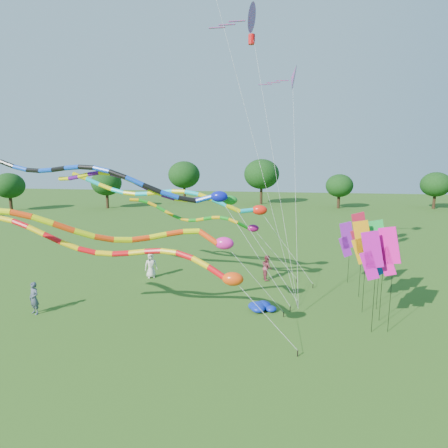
# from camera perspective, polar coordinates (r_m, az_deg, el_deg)

# --- Properties ---
(ground) EXTENTS (160.00, 160.00, 0.00)m
(ground) POSITION_cam_1_polar(r_m,az_deg,el_deg) (18.15, 3.33, -18.09)
(ground) COLOR #275516
(ground) RESTS_ON ground
(tree_ring) EXTENTS (117.74, 121.70, 9.70)m
(tree_ring) POSITION_cam_1_polar(r_m,az_deg,el_deg) (13.35, 30.36, -4.28)
(tree_ring) COLOR #382314
(tree_ring) RESTS_ON ground
(tube_kite_red) EXTENTS (14.77, 1.64, 6.21)m
(tube_kite_red) POSITION_cam_1_polar(r_m,az_deg,el_deg) (18.23, -12.48, -4.68)
(tube_kite_red) COLOR black
(tube_kite_red) RESTS_ON ground
(tube_kite_orange) EXTENTS (14.27, 5.48, 6.99)m
(tube_kite_orange) POSITION_cam_1_polar(r_m,az_deg,el_deg) (18.60, -13.51, -1.32)
(tube_kite_orange) COLOR black
(tube_kite_orange) RESTS_ON ground
(tube_kite_purple) EXTENTS (14.15, 1.36, 8.38)m
(tube_kite_purple) POSITION_cam_1_polar(r_m,az_deg,el_deg) (21.92, -9.13, 5.12)
(tube_kite_purple) COLOR black
(tube_kite_purple) RESTS_ON ground
(tube_kite_blue) EXTENTS (17.56, 1.36, 9.01)m
(tube_kite_blue) POSITION_cam_1_polar(r_m,az_deg,el_deg) (22.10, -14.44, 6.20)
(tube_kite_blue) COLOR black
(tube_kite_blue) RESTS_ON ground
(tube_kite_cyan) EXTENTS (16.22, 1.17, 8.10)m
(tube_kite_cyan) POSITION_cam_1_polar(r_m,az_deg,el_deg) (24.94, -5.62, 3.97)
(tube_kite_cyan) COLOR black
(tube_kite_cyan) RESTS_ON ground
(tube_kite_green) EXTENTS (12.14, 1.61, 6.13)m
(tube_kite_green) POSITION_cam_1_polar(r_m,az_deg,el_deg) (26.76, -2.59, 0.83)
(tube_kite_green) COLOR black
(tube_kite_green) RESTS_ON ground
(delta_kite_high_a) EXTENTS (5.27, 2.33, 16.74)m
(delta_kite_high_a) POSITION_cam_1_polar(r_m,az_deg,el_deg) (22.72, 3.98, 28.82)
(delta_kite_high_a) COLOR black
(delta_kite_high_a) RESTS_ON ground
(delta_kite_high_c) EXTENTS (2.99, 7.25, 15.08)m
(delta_kite_high_c) POSITION_cam_1_polar(r_m,az_deg,el_deg) (26.86, 10.40, 21.07)
(delta_kite_high_c) COLOR black
(delta_kite_high_c) RESTS_ON ground
(banner_pole_magenta_a) EXTENTS (1.16, 0.23, 5.17)m
(banner_pole_magenta_a) POSITION_cam_1_polar(r_m,az_deg,el_deg) (19.41, 21.54, -4.54)
(banner_pole_magenta_a) COLOR black
(banner_pole_magenta_a) RESTS_ON ground
(banner_pole_orange) EXTENTS (1.15, 0.35, 5.26)m
(banner_pole_orange) POSITION_cam_1_polar(r_m,az_deg,el_deg) (21.78, 20.27, -2.67)
(banner_pole_orange) COLOR black
(banner_pole_orange) RESTS_ON ground
(banner_pole_violet) EXTENTS (1.15, 0.34, 4.33)m
(banner_pole_violet) POSITION_cam_1_polar(r_m,az_deg,el_deg) (26.81, 18.17, -2.27)
(banner_pole_violet) COLOR black
(banner_pole_violet) RESTS_ON ground
(banner_pole_green) EXTENTS (1.16, 0.10, 5.22)m
(banner_pole_green) POSITION_cam_1_polar(r_m,az_deg,el_deg) (22.52, 22.22, -2.51)
(banner_pole_green) COLOR black
(banner_pole_green) RESTS_ON ground
(banner_pole_red) EXTENTS (1.14, 0.41, 5.37)m
(banner_pole_red) POSITION_cam_1_polar(r_m,az_deg,el_deg) (24.07, 19.87, -1.21)
(banner_pole_red) COLOR black
(banner_pole_red) RESTS_ON ground
(banner_pole_blue_b) EXTENTS (1.12, 0.46, 5.00)m
(banner_pole_blue_b) POSITION_cam_1_polar(r_m,az_deg,el_deg) (20.91, 22.66, -4.05)
(banner_pole_blue_b) COLOR black
(banner_pole_blue_b) RESTS_ON ground
(banner_pole_magenta_b) EXTENTS (1.09, 0.56, 5.34)m
(banner_pole_magenta_b) POSITION_cam_1_polar(r_m,az_deg,el_deg) (19.82, 23.79, -3.89)
(banner_pole_magenta_b) COLOR black
(banner_pole_magenta_b) RESTS_ON ground
(blue_nylon_heap) EXTENTS (1.52, 1.35, 0.48)m
(blue_nylon_heap) POSITION_cam_1_polar(r_m,az_deg,el_deg) (21.87, 6.41, -12.44)
(blue_nylon_heap) COLOR #0C24A7
(blue_nylon_heap) RESTS_ON ground
(person_a) EXTENTS (1.06, 0.93, 1.82)m
(person_a) POSITION_cam_1_polar(r_m,az_deg,el_deg) (27.64, -11.08, -6.20)
(person_a) COLOR silver
(person_a) RESTS_ON ground
(person_b) EXTENTS (0.78, 0.65, 1.82)m
(person_b) POSITION_cam_1_polar(r_m,az_deg,el_deg) (23.53, -26.96, -10.04)
(person_b) COLOR #424B5D
(person_b) RESTS_ON ground
(person_c) EXTENTS (0.90, 1.03, 1.79)m
(person_c) POSITION_cam_1_polar(r_m,az_deg,el_deg) (26.82, 6.57, -6.60)
(person_c) COLOR #8F343F
(person_c) RESTS_ON ground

